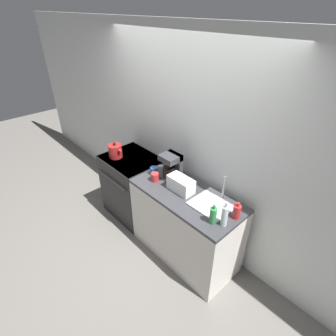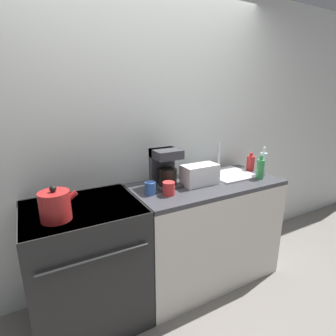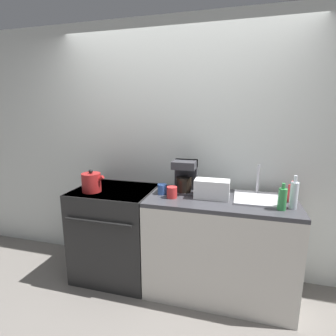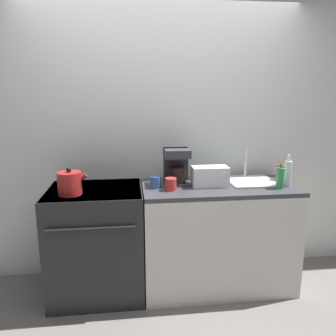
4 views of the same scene
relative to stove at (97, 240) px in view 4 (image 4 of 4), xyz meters
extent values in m
plane|color=slate|center=(0.59, -0.32, -0.48)|extent=(12.00, 12.00, 0.00)
cube|color=silver|center=(0.59, 0.38, 0.82)|extent=(8.00, 0.05, 2.60)
cube|color=black|center=(0.00, 0.00, -0.01)|extent=(0.78, 0.64, 0.94)
cube|color=black|center=(0.00, 0.00, 0.45)|extent=(0.76, 0.63, 0.02)
cylinder|color=black|center=(-0.18, -0.13, 0.45)|extent=(0.21, 0.21, 0.01)
cylinder|color=black|center=(0.18, -0.13, 0.45)|extent=(0.21, 0.21, 0.01)
cylinder|color=black|center=(-0.18, 0.13, 0.45)|extent=(0.21, 0.21, 0.01)
cylinder|color=black|center=(0.18, 0.13, 0.45)|extent=(0.21, 0.21, 0.01)
cylinder|color=black|center=(0.00, -0.35, 0.25)|extent=(0.66, 0.02, 0.02)
cube|color=silver|center=(1.06, -0.01, -0.03)|extent=(1.31, 0.62, 0.90)
cube|color=#38383D|center=(1.06, -0.01, 0.44)|extent=(1.31, 0.62, 0.04)
cylinder|color=maroon|center=(-0.17, -0.13, 0.55)|extent=(0.18, 0.18, 0.18)
sphere|color=black|center=(-0.17, -0.13, 0.66)|extent=(0.04, 0.04, 0.04)
cylinder|color=maroon|center=(-0.08, -0.13, 0.58)|extent=(0.10, 0.04, 0.09)
cube|color=white|center=(0.97, -0.02, 0.54)|extent=(0.31, 0.16, 0.17)
cube|color=black|center=(0.92, -0.02, 0.62)|extent=(0.04, 0.11, 0.01)
cube|color=black|center=(1.02, -0.02, 0.62)|extent=(0.04, 0.11, 0.01)
cube|color=#333338|center=(0.70, 0.08, 0.47)|extent=(0.22, 0.21, 0.02)
cube|color=#333338|center=(0.70, 0.15, 0.61)|extent=(0.22, 0.06, 0.31)
cube|color=#333338|center=(0.70, 0.08, 0.73)|extent=(0.22, 0.21, 0.07)
cylinder|color=black|center=(0.70, 0.05, 0.55)|extent=(0.15, 0.15, 0.14)
cube|color=#B7B7BC|center=(1.37, 0.06, 0.47)|extent=(0.41, 0.40, 0.01)
cylinder|color=silver|center=(1.37, 0.22, 0.60)|extent=(0.02, 0.02, 0.28)
cylinder|color=#B72828|center=(1.64, 0.07, 0.53)|extent=(0.08, 0.08, 0.15)
cylinder|color=#B72828|center=(1.64, 0.07, 0.62)|extent=(0.03, 0.03, 0.04)
cylinder|color=#338C47|center=(1.53, -0.15, 0.54)|extent=(0.07, 0.07, 0.17)
cylinder|color=#338C47|center=(1.53, -0.15, 0.65)|extent=(0.03, 0.03, 0.04)
cylinder|color=silver|center=(1.62, -0.10, 0.57)|extent=(0.06, 0.06, 0.22)
cylinder|color=silver|center=(1.62, -0.10, 0.70)|extent=(0.02, 0.02, 0.05)
cylinder|color=#3860B2|center=(0.51, -0.02, 0.51)|extent=(0.09, 0.09, 0.10)
cylinder|color=red|center=(0.62, -0.10, 0.51)|extent=(0.09, 0.09, 0.10)
camera|label=1|loc=(2.60, -1.72, 2.23)|focal=28.00mm
camera|label=2|loc=(-0.28, -1.72, 1.20)|focal=28.00mm
camera|label=3|loc=(1.18, -2.27, 1.23)|focal=28.00mm
camera|label=4|loc=(0.30, -2.65, 1.23)|focal=35.00mm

